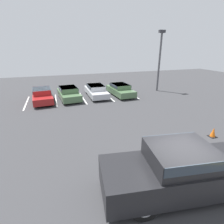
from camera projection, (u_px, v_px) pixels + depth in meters
ground_plane at (177, 184)px, 6.76m from camera, size 60.00×60.00×0.00m
stall_stripe_a at (26, 103)px, 16.56m from camera, size 0.12×4.57×0.01m
stall_stripe_b at (56, 100)px, 17.36m from camera, size 0.12×4.57×0.01m
stall_stripe_c at (83, 98)px, 18.16m from camera, size 0.12×4.57×0.01m
stall_stripe_d at (108, 96)px, 18.96m from camera, size 0.12×4.57×0.01m
stall_stripe_e at (130, 94)px, 19.76m from camera, size 0.12×4.57×0.01m
pickup_truck at (187, 169)px, 6.15m from camera, size 6.24×2.83×1.89m
parked_sedan_a at (42, 94)px, 16.85m from camera, size 2.05×4.65×1.26m
parked_sedan_b at (69, 93)px, 17.59m from camera, size 2.14×4.42×1.22m
parked_sedan_c at (96, 90)px, 18.63m from camera, size 1.78×4.61×1.20m
parked_sedan_d at (120, 89)px, 19.03m from camera, size 1.98×4.44×1.21m
light_post at (160, 57)px, 19.86m from camera, size 0.70×0.36×6.71m
traffic_cone at (213, 133)px, 10.24m from camera, size 0.41×0.41×0.58m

